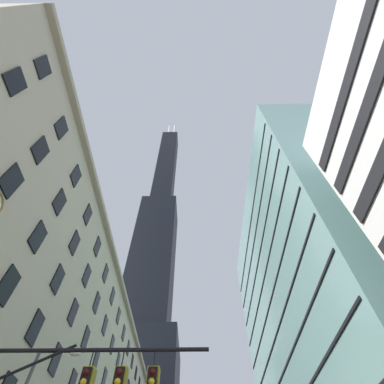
{
  "coord_description": "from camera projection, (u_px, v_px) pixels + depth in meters",
  "views": [
    {
      "loc": [
        0.7,
        -6.71,
        1.68
      ],
      "look_at": [
        0.34,
        18.71,
        36.87
      ],
      "focal_mm": 26.28,
      "sensor_mm": 36.0,
      "label": 1
    }
  ],
  "objects": [
    {
      "name": "dark_skyscraper",
      "position": [
        149.0,
        289.0,
        106.96
      ],
      "size": [
        24.38,
        24.38,
        224.0
      ],
      "color": "black",
      "rests_on": "ground"
    },
    {
      "name": "glass_office_midrise",
      "position": [
        327.0,
        309.0,
        38.28
      ],
      "size": [
        15.46,
        40.88,
        46.71
      ],
      "color": "gray",
      "rests_on": "ground"
    }
  ]
}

